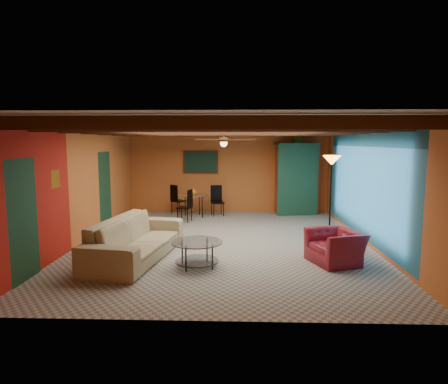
{
  "coord_description": "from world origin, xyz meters",
  "views": [
    {
      "loc": [
        0.32,
        -8.81,
        2.32
      ],
      "look_at": [
        0.0,
        0.2,
        1.15
      ],
      "focal_mm": 31.29,
      "sensor_mm": 36.0,
      "label": 1
    }
  ],
  "objects_px": {
    "sofa": "(136,238)",
    "armoire": "(296,180)",
    "dining_table": "(194,202)",
    "potted_plant": "(297,137)",
    "coffee_table": "(197,254)",
    "floor_lamp": "(330,199)",
    "vase": "(193,183)",
    "armchair": "(335,247)"
  },
  "relations": [
    {
      "from": "sofa",
      "to": "armoire",
      "type": "xyz_separation_m",
      "value": [
        3.89,
        5.02,
        0.7
      ]
    },
    {
      "from": "dining_table",
      "to": "potted_plant",
      "type": "distance_m",
      "value": 3.85
    },
    {
      "from": "coffee_table",
      "to": "floor_lamp",
      "type": "xyz_separation_m",
      "value": [
        2.89,
        1.92,
        0.76
      ]
    },
    {
      "from": "vase",
      "to": "armchair",
      "type": "bearing_deg",
      "value": -54.38
    },
    {
      "from": "armoire",
      "to": "vase",
      "type": "distance_m",
      "value": 3.31
    },
    {
      "from": "armoire",
      "to": "vase",
      "type": "height_order",
      "value": "armoire"
    },
    {
      "from": "armoire",
      "to": "vase",
      "type": "xyz_separation_m",
      "value": [
        -3.24,
        -0.65,
        -0.05
      ]
    },
    {
      "from": "coffee_table",
      "to": "armoire",
      "type": "relative_size",
      "value": 0.43
    },
    {
      "from": "armchair",
      "to": "armoire",
      "type": "relative_size",
      "value": 0.44
    },
    {
      "from": "potted_plant",
      "to": "vase",
      "type": "xyz_separation_m",
      "value": [
        -3.24,
        -0.65,
        -1.38
      ]
    },
    {
      "from": "sofa",
      "to": "dining_table",
      "type": "xyz_separation_m",
      "value": [
        0.65,
        4.37,
        0.07
      ]
    },
    {
      "from": "floor_lamp",
      "to": "vase",
      "type": "distance_m",
      "value": 4.55
    },
    {
      "from": "sofa",
      "to": "vase",
      "type": "height_order",
      "value": "vase"
    },
    {
      "from": "armoire",
      "to": "floor_lamp",
      "type": "height_order",
      "value": "armoire"
    },
    {
      "from": "dining_table",
      "to": "vase",
      "type": "distance_m",
      "value": 0.58
    },
    {
      "from": "armchair",
      "to": "dining_table",
      "type": "distance_m",
      "value": 5.56
    },
    {
      "from": "armoire",
      "to": "vase",
      "type": "relative_size",
      "value": 10.81
    },
    {
      "from": "dining_table",
      "to": "armoire",
      "type": "height_order",
      "value": "armoire"
    },
    {
      "from": "sofa",
      "to": "vase",
      "type": "relative_size",
      "value": 13.68
    },
    {
      "from": "armoire",
      "to": "potted_plant",
      "type": "relative_size",
      "value": 4.71
    },
    {
      "from": "armchair",
      "to": "potted_plant",
      "type": "xyz_separation_m",
      "value": [
        0.01,
        5.17,
        2.13
      ]
    },
    {
      "from": "armchair",
      "to": "vase",
      "type": "distance_m",
      "value": 5.61
    },
    {
      "from": "armchair",
      "to": "floor_lamp",
      "type": "distance_m",
      "value": 1.77
    },
    {
      "from": "floor_lamp",
      "to": "dining_table",
      "type": "bearing_deg",
      "value": 140.21
    },
    {
      "from": "armchair",
      "to": "armoire",
      "type": "xyz_separation_m",
      "value": [
        0.01,
        5.17,
        0.79
      ]
    },
    {
      "from": "sofa",
      "to": "floor_lamp",
      "type": "relative_size",
      "value": 1.39
    },
    {
      "from": "dining_table",
      "to": "armoire",
      "type": "xyz_separation_m",
      "value": [
        3.24,
        0.65,
        0.63
      ]
    },
    {
      "from": "armchair",
      "to": "vase",
      "type": "xyz_separation_m",
      "value": [
        -3.24,
        4.52,
        0.74
      ]
    },
    {
      "from": "vase",
      "to": "sofa",
      "type": "bearing_deg",
      "value": -98.42
    },
    {
      "from": "armchair",
      "to": "coffee_table",
      "type": "bearing_deg",
      "value": -102.83
    },
    {
      "from": "potted_plant",
      "to": "floor_lamp",
      "type": "bearing_deg",
      "value": -85.93
    },
    {
      "from": "vase",
      "to": "armoire",
      "type": "bearing_deg",
      "value": 11.32
    },
    {
      "from": "sofa",
      "to": "potted_plant",
      "type": "bearing_deg",
      "value": -29.01
    },
    {
      "from": "dining_table",
      "to": "potted_plant",
      "type": "height_order",
      "value": "potted_plant"
    },
    {
      "from": "potted_plant",
      "to": "sofa",
      "type": "bearing_deg",
      "value": -127.78
    },
    {
      "from": "coffee_table",
      "to": "potted_plant",
      "type": "distance_m",
      "value": 6.47
    },
    {
      "from": "coffee_table",
      "to": "vase",
      "type": "bearing_deg",
      "value": 97.16
    },
    {
      "from": "coffee_table",
      "to": "floor_lamp",
      "type": "distance_m",
      "value": 3.55
    },
    {
      "from": "armoire",
      "to": "dining_table",
      "type": "bearing_deg",
      "value": -177.9
    },
    {
      "from": "armoire",
      "to": "floor_lamp",
      "type": "distance_m",
      "value": 3.57
    },
    {
      "from": "armchair",
      "to": "armoire",
      "type": "distance_m",
      "value": 5.23
    },
    {
      "from": "armoire",
      "to": "potted_plant",
      "type": "xyz_separation_m",
      "value": [
        0.0,
        0.0,
        1.34
      ]
    }
  ]
}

